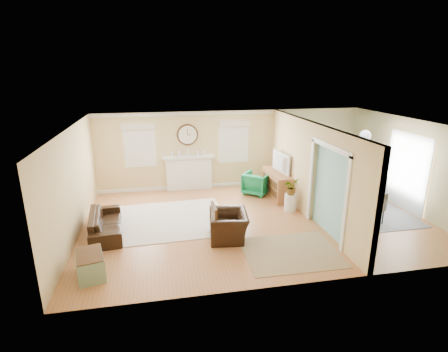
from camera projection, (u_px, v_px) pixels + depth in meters
The scene contains 29 objects.
floor at pixel (255, 220), 9.45m from camera, with size 9.00×9.00×0.00m, color #A96539.
wall_back at pixel (232, 149), 11.88m from camera, with size 9.00×0.02×2.60m, color #D7BF7D.
wall_front at pixel (303, 221), 6.25m from camera, with size 9.00×0.02×2.60m, color #D7BF7D.
wall_left at pixel (73, 184), 8.25m from camera, with size 0.02×6.00×2.60m, color #D7BF7D.
wall_right at pixel (409, 165), 9.89m from camera, with size 0.02×6.00×2.60m, color #D7BF7D.
ceiling at pixel (258, 124), 8.68m from camera, with size 9.00×6.00×0.02m, color white.
partition at pixel (307, 166), 9.59m from camera, with size 0.17×6.00×2.60m.
fireplace at pixel (189, 172), 11.70m from camera, with size 1.70×0.30×1.17m.
wall_clock at pixel (188, 135), 11.41m from camera, with size 0.70×0.07×0.70m.
window_left at pixel (139, 142), 11.18m from camera, with size 1.05×0.13×1.42m.
window_right at pixel (234, 139), 11.74m from camera, with size 1.05×0.13×1.42m.
french_doors at pixel (407, 172), 9.94m from camera, with size 0.06×1.70×2.20m.
pendant at pixel (365, 136), 9.35m from camera, with size 0.30×0.30×0.55m.
rug_cream at pixel (170, 220), 9.45m from camera, with size 3.03×2.62×0.02m, color beige.
rug_jute at pixel (291, 252), 7.78m from camera, with size 2.08×1.70×0.01m, color #977B58.
rug_grey at pixel (353, 208), 10.26m from camera, with size 2.60×3.25×0.01m, color slate.
sofa at pixel (106, 223), 8.60m from camera, with size 1.87×0.73×0.55m, color black.
eames_chair at pixel (229, 226), 8.34m from camera, with size 1.01×0.88×0.66m, color black.
green_chair at pixel (257, 183), 11.33m from camera, with size 0.76×0.78×0.71m, color #096836.
trunk at pixel (90, 265), 6.85m from camera, with size 0.67×0.90×0.47m.
credenza at pixel (277, 184), 11.11m from camera, with size 0.55×1.62×0.80m.
tv at pixel (278, 163), 10.89m from camera, with size 1.09×0.14×0.63m, color black.
garden_stool at pixel (290, 202), 10.00m from camera, with size 0.34×0.34×0.50m, color white.
potted_plant at pixel (291, 187), 9.86m from camera, with size 0.42×0.36×0.47m, color #337F33.
dining_table at pixel (354, 197), 10.16m from camera, with size 1.90×1.06×0.67m, color #492F1A.
dining_chair_n at pixel (335, 179), 11.02m from camera, with size 0.53×0.53×0.97m.
dining_chair_s at pixel (375, 205), 9.09m from camera, with size 0.48×0.48×0.88m.
dining_chair_w at pixel (337, 190), 9.92m from camera, with size 0.52×0.52×1.04m.
dining_chair_e at pixel (375, 188), 10.21m from camera, with size 0.51×0.51×0.98m.
Camera 1 is at (-2.48, -8.36, 3.92)m, focal length 28.00 mm.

